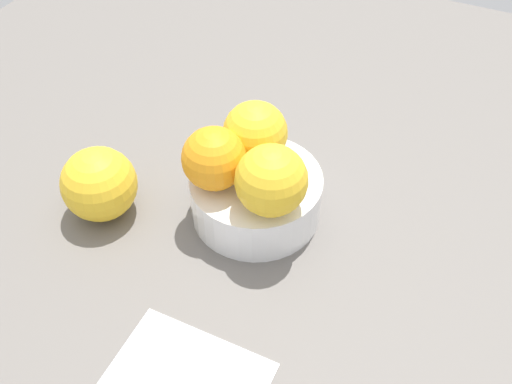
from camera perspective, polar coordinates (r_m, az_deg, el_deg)
ground_plane at (r=62.21cm, az=0.00°, el=-2.59°), size 110.00×110.00×2.00cm
fruit_bowl at (r=59.72cm, az=0.00°, el=-0.42°), size 13.43×13.43×5.03cm
orange_in_bowl_0 at (r=55.42cm, az=-4.13°, el=3.29°), size 6.26×6.26×6.26cm
orange_in_bowl_1 at (r=57.92cm, az=-0.08°, el=5.80°), size 6.51×6.51×6.51cm
orange_in_bowl_2 at (r=52.76cm, az=1.51°, el=1.13°), size 6.80×6.80×6.80cm
orange_loose_0 at (r=60.98cm, az=-15.10°, el=0.75°), size 7.72×7.72×7.72cm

